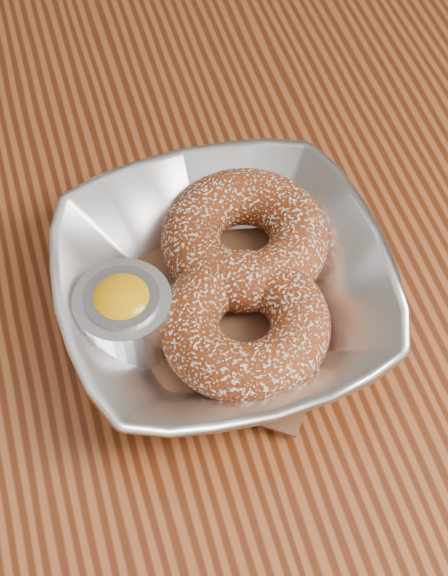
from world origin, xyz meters
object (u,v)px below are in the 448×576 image
object	(u,v)px
serving_bowl	(224,292)
ramekin	(124,314)
table	(156,395)
donut_back	(245,238)
donut_front	(245,324)

from	to	relation	value
serving_bowl	ramekin	bearing A→B (deg)	-176.98
table	serving_bowl	xyz separation A→B (m)	(0.05, -0.01, 0.12)
table	donut_back	world-z (taller)	donut_back
table	donut_front	distance (m)	0.14
table	donut_back	distance (m)	0.15
table	serving_bowl	bearing A→B (deg)	-6.30
donut_back	ramekin	xyz separation A→B (m)	(-0.09, -0.04, 0.00)
serving_bowl	donut_back	xyz separation A→B (m)	(0.02, 0.03, 0.00)
donut_back	donut_front	size ratio (longest dim) A/B	1.04
table	donut_back	bearing A→B (deg)	21.04
donut_front	table	bearing A→B (deg)	148.34
serving_bowl	donut_front	xyz separation A→B (m)	(0.00, -0.03, 0.00)
table	ramekin	bearing A→B (deg)	-146.84
table	donut_front	world-z (taller)	donut_front
ramekin	donut_front	bearing A→B (deg)	-20.01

